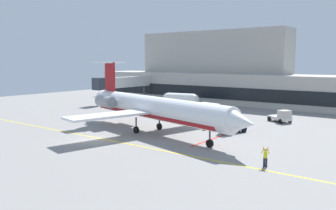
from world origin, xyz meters
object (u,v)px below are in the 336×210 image
Objects in this scene: belt_loader at (215,115)px; marshaller at (265,157)px; baggage_tug at (281,117)px; fuel_tank at (181,99)px; pushback_tractor at (231,126)px; regional_jet at (152,108)px.

marshaller is at bearing -50.39° from belt_loader.
fuel_tank is at bearing 164.96° from baggage_tug.
belt_loader is (-9.31, -4.57, -0.02)m from baggage_tug.
pushback_tractor is at bearing -101.54° from baggage_tug.
pushback_tractor is (-2.52, -12.32, 0.07)m from baggage_tug.
baggage_tug is 0.94× the size of belt_loader.
baggage_tug is at bearing 58.32° from regional_jet.
regional_jet is at bearing -63.33° from fuel_tank.
fuel_tank is 4.35× the size of marshaller.
belt_loader is at bearing 81.82° from regional_jet.
baggage_tug is 25.08m from marshaller.
baggage_tug is 0.51× the size of fuel_tank.
regional_jet reaches higher than pushback_tractor.
baggage_tug is 12.58m from pushback_tractor.
fuel_tank is 43.14m from marshaller.
regional_jet is at bearing -98.18° from belt_loader.
belt_loader is at bearing 131.24° from pushback_tractor.
pushback_tractor is 15.08m from marshaller.
marshaller is (9.38, -11.80, -0.04)m from pushback_tractor.
regional_jet is 14.07m from belt_loader.
marshaller is (6.87, -24.12, 0.03)m from baggage_tug.
marshaller is (18.15, -5.84, -2.43)m from regional_jet.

